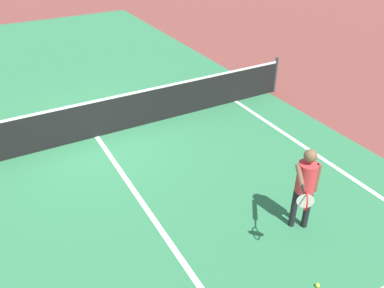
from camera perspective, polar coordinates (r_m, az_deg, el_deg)
ground_plane at (r=9.83m, az=-13.72°, el=1.04°), size 60.00×60.00×0.00m
court_surface_inbounds at (r=9.83m, az=-13.72°, el=1.05°), size 10.62×24.40×0.00m
line_center_service at (r=7.33m, az=-6.13°, el=-10.13°), size 0.10×6.40×0.01m
net at (r=9.59m, az=-14.08°, el=3.57°), size 11.07×0.09×1.07m
player_near at (r=6.68m, az=16.25°, el=-5.37°), size 0.93×0.90×1.59m
tennis_ball_mid_court at (r=6.45m, az=17.85°, el=-19.03°), size 0.07×0.07×0.07m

